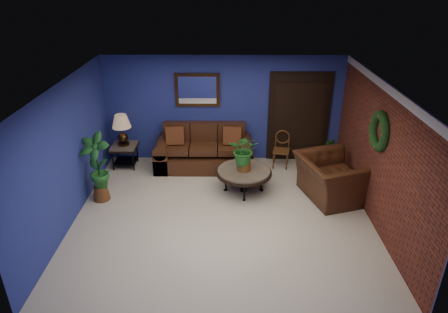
{
  "coord_description": "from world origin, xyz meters",
  "views": [
    {
      "loc": [
        0.07,
        -6.33,
        4.26
      ],
      "look_at": [
        0.02,
        0.55,
        0.97
      ],
      "focal_mm": 32.0,
      "sensor_mm": 36.0,
      "label": 1
    }
  ],
  "objects_px": {
    "table_lamp": "(122,126)",
    "side_chair": "(282,147)",
    "armchair": "(331,178)",
    "sofa": "(204,153)",
    "end_table": "(125,150)",
    "coffee_table": "(244,172)"
  },
  "relations": [
    {
      "from": "sofa",
      "to": "side_chair",
      "type": "distance_m",
      "value": 1.8
    },
    {
      "from": "end_table",
      "to": "side_chair",
      "type": "xyz_separation_m",
      "value": [
        3.64,
        0.06,
        0.07
      ]
    },
    {
      "from": "coffee_table",
      "to": "armchair",
      "type": "distance_m",
      "value": 1.74
    },
    {
      "from": "table_lamp",
      "to": "armchair",
      "type": "relative_size",
      "value": 0.54
    },
    {
      "from": "coffee_table",
      "to": "side_chair",
      "type": "height_order",
      "value": "side_chair"
    },
    {
      "from": "armchair",
      "to": "end_table",
      "type": "bearing_deg",
      "value": 55.74
    },
    {
      "from": "table_lamp",
      "to": "armchair",
      "type": "distance_m",
      "value": 4.69
    },
    {
      "from": "coffee_table",
      "to": "end_table",
      "type": "distance_m",
      "value": 2.95
    },
    {
      "from": "end_table",
      "to": "armchair",
      "type": "bearing_deg",
      "value": -17.03
    },
    {
      "from": "end_table",
      "to": "side_chair",
      "type": "bearing_deg",
      "value": 0.96
    },
    {
      "from": "side_chair",
      "to": "armchair",
      "type": "height_order",
      "value": "armchair"
    },
    {
      "from": "table_lamp",
      "to": "armchair",
      "type": "bearing_deg",
      "value": -17.03
    },
    {
      "from": "coffee_table",
      "to": "table_lamp",
      "type": "height_order",
      "value": "table_lamp"
    },
    {
      "from": "table_lamp",
      "to": "armchair",
      "type": "xyz_separation_m",
      "value": [
        4.45,
        -1.36,
        -0.57
      ]
    },
    {
      "from": "sofa",
      "to": "table_lamp",
      "type": "distance_m",
      "value": 1.96
    },
    {
      "from": "sofa",
      "to": "coffee_table",
      "type": "xyz_separation_m",
      "value": [
        0.88,
        -1.18,
        0.1
      ]
    },
    {
      "from": "coffee_table",
      "to": "armchair",
      "type": "relative_size",
      "value": 0.87
    },
    {
      "from": "sofa",
      "to": "armchair",
      "type": "bearing_deg",
      "value": -28.21
    },
    {
      "from": "coffee_table",
      "to": "side_chair",
      "type": "relative_size",
      "value": 1.35
    },
    {
      "from": "armchair",
      "to": "sofa",
      "type": "bearing_deg",
      "value": 44.56
    },
    {
      "from": "table_lamp",
      "to": "side_chair",
      "type": "height_order",
      "value": "table_lamp"
    },
    {
      "from": "table_lamp",
      "to": "side_chair",
      "type": "distance_m",
      "value": 3.68
    }
  ]
}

